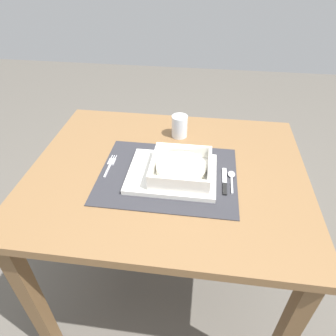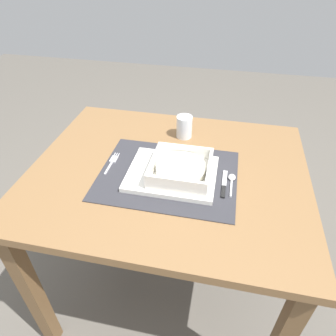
# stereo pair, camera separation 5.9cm
# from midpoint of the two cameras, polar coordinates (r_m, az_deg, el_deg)

# --- Properties ---
(ground_plane) EXTENTS (6.00, 6.00, 0.00)m
(ground_plane) POSITION_cam_midpoint_polar(r_m,az_deg,el_deg) (1.59, -1.20, -21.00)
(ground_plane) COLOR #59544C
(dining_table) EXTENTS (0.94, 0.77, 0.71)m
(dining_table) POSITION_cam_midpoint_polar(r_m,az_deg,el_deg) (1.11, -1.61, -4.34)
(dining_table) COLOR brown
(dining_table) RESTS_ON ground
(placemat) EXTENTS (0.46, 0.36, 0.00)m
(placemat) POSITION_cam_midpoint_polar(r_m,az_deg,el_deg) (1.02, -1.65, -1.31)
(placemat) COLOR #2D2D33
(placemat) RESTS_ON dining_table
(serving_plate) EXTENTS (0.29, 0.23, 0.02)m
(serving_plate) POSITION_cam_midpoint_polar(r_m,az_deg,el_deg) (1.01, -0.88, -1.04)
(serving_plate) COLOR white
(serving_plate) RESTS_ON placemat
(porridge_bowl) EXTENTS (0.19, 0.19, 0.05)m
(porridge_bowl) POSITION_cam_midpoint_polar(r_m,az_deg,el_deg) (0.98, 0.78, -0.19)
(porridge_bowl) COLOR white
(porridge_bowl) RESTS_ON serving_plate
(fork) EXTENTS (0.02, 0.13, 0.00)m
(fork) POSITION_cam_midpoint_polar(r_m,az_deg,el_deg) (1.08, -12.27, 0.69)
(fork) COLOR silver
(fork) RESTS_ON placemat
(spoon) EXTENTS (0.02, 0.11, 0.01)m
(spoon) POSITION_cam_midpoint_polar(r_m,az_deg,el_deg) (1.02, 10.23, -1.60)
(spoon) COLOR silver
(spoon) RESTS_ON placemat
(butter_knife) EXTENTS (0.01, 0.13, 0.01)m
(butter_knife) POSITION_cam_midpoint_polar(r_m,az_deg,el_deg) (0.99, 8.92, -2.78)
(butter_knife) COLOR black
(butter_knife) RESTS_ON placemat
(drinking_glass) EXTENTS (0.06, 0.06, 0.09)m
(drinking_glass) POSITION_cam_midpoint_polar(r_m,az_deg,el_deg) (1.20, 0.77, 7.68)
(drinking_glass) COLOR white
(drinking_glass) RESTS_ON dining_table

